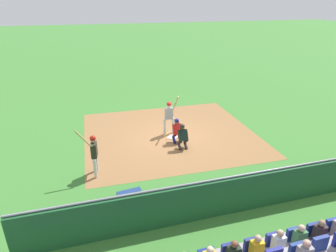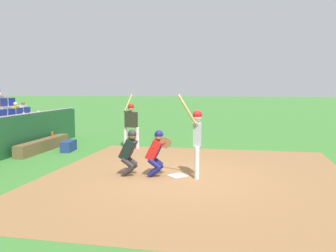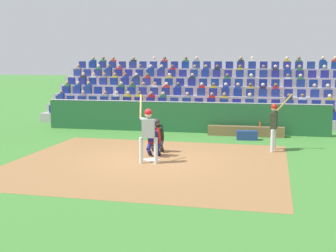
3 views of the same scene
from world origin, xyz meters
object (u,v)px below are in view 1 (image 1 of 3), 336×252
object	(u,v)px
equipment_duffel_bag	(130,196)
batter_at_plate	(169,114)
home_plate_umpire	(183,135)
water_bottle_on_bench	(118,207)
dugout_bench	(137,213)
on_deck_batter	(94,151)
home_plate_marker	(172,137)
catcher_crouching	(177,129)

from	to	relation	value
equipment_duffel_bag	batter_at_plate	bearing A→B (deg)	53.87
home_plate_umpire	water_bottle_on_bench	distance (m)	5.63
dugout_bench	on_deck_batter	bearing A→B (deg)	109.98
home_plate_umpire	equipment_duffel_bag	distance (m)	4.60
dugout_bench	equipment_duffel_bag	size ratio (longest dim) A/B	3.88
home_plate_marker	on_deck_batter	world-z (taller)	on_deck_batter
batter_at_plate	water_bottle_on_bench	world-z (taller)	batter_at_plate
batter_at_plate	dugout_bench	world-z (taller)	batter_at_plate
batter_at_plate	home_plate_umpire	xyz separation A→B (m)	(0.13, -1.83, -0.43)
on_deck_batter	catcher_crouching	bearing A→B (deg)	24.81
home_plate_marker	batter_at_plate	xyz separation A→B (m)	(-0.02, 0.52, 1.11)
catcher_crouching	on_deck_batter	xyz separation A→B (m)	(-4.16, -1.92, 0.39)
catcher_crouching	water_bottle_on_bench	bearing A→B (deg)	-126.00
catcher_crouching	dugout_bench	xyz separation A→B (m)	(-3.02, -5.06, -0.49)
home_plate_marker	dugout_bench	xyz separation A→B (m)	(-2.95, -5.62, 0.20)
equipment_duffel_bag	water_bottle_on_bench	bearing A→B (deg)	-125.48
dugout_bench	equipment_duffel_bag	distance (m)	0.98
equipment_duffel_bag	on_deck_batter	world-z (taller)	on_deck_batter
batter_at_plate	home_plate_marker	bearing A→B (deg)	-88.00
home_plate_umpire	batter_at_plate	bearing A→B (deg)	93.93
home_plate_marker	water_bottle_on_bench	world-z (taller)	water_bottle_on_bench
home_plate_marker	home_plate_umpire	size ratio (longest dim) A/B	0.34
catcher_crouching	home_plate_umpire	bearing A→B (deg)	-87.41
equipment_duffel_bag	on_deck_batter	distance (m)	2.56
dugout_bench	catcher_crouching	bearing A→B (deg)	59.15
home_plate_umpire	dugout_bench	xyz separation A→B (m)	(-3.05, -4.31, -0.48)
water_bottle_on_bench	equipment_duffel_bag	world-z (taller)	water_bottle_on_bench
catcher_crouching	on_deck_batter	distance (m)	4.60
home_plate_marker	batter_at_plate	distance (m)	1.23
home_plate_marker	equipment_duffel_bag	world-z (taller)	equipment_duffel_bag
dugout_bench	water_bottle_on_bench	distance (m)	0.70
batter_at_plate	water_bottle_on_bench	xyz separation A→B (m)	(-3.55, -6.09, -0.58)
batter_at_plate	dugout_bench	distance (m)	6.86
home_plate_umpire	water_bottle_on_bench	size ratio (longest dim) A/B	5.63
catcher_crouching	on_deck_batter	bearing A→B (deg)	-155.19
water_bottle_on_bench	equipment_duffel_bag	distance (m)	1.13
batter_at_plate	equipment_duffel_bag	bearing A→B (deg)	-120.30
dugout_bench	equipment_duffel_bag	bearing A→B (deg)	95.12
equipment_duffel_bag	on_deck_batter	bearing A→B (deg)	110.21
catcher_crouching	water_bottle_on_bench	world-z (taller)	catcher_crouching
home_plate_marker	batter_at_plate	size ratio (longest dim) A/B	0.20
home_plate_marker	catcher_crouching	xyz separation A→B (m)	(0.07, -0.57, 0.70)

